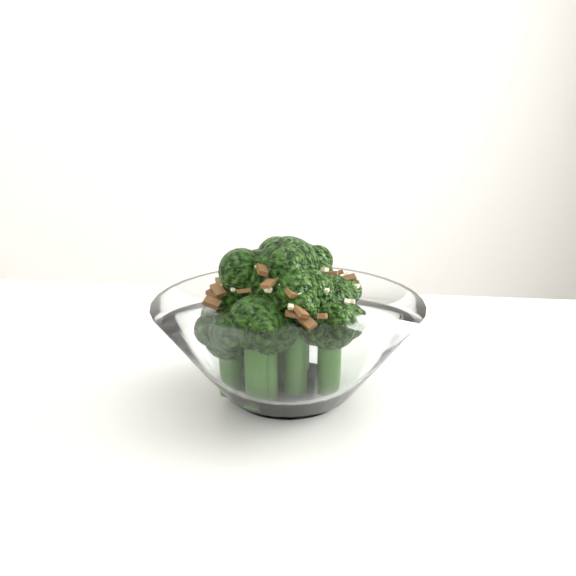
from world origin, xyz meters
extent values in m
cube|color=white|center=(-0.02, -0.08, 0.73)|extent=(1.41, 1.17, 0.04)
cylinder|color=white|center=(0.02, 0.05, 0.75)|extent=(0.08, 0.08, 0.01)
cylinder|color=#255115|center=(0.02, 0.05, 0.80)|extent=(0.02, 0.02, 0.08)
sphere|color=#1E460D|center=(0.02, 0.05, 0.85)|extent=(0.05, 0.05, 0.05)
cylinder|color=#255115|center=(0.03, 0.07, 0.80)|extent=(0.02, 0.02, 0.07)
sphere|color=#1E460D|center=(0.03, 0.07, 0.84)|extent=(0.04, 0.04, 0.04)
cylinder|color=#255115|center=(0.00, 0.06, 0.80)|extent=(0.02, 0.02, 0.07)
sphere|color=#1E460D|center=(0.00, 0.06, 0.84)|extent=(0.05, 0.05, 0.05)
cylinder|color=#255115|center=(0.02, 0.03, 0.79)|extent=(0.02, 0.02, 0.07)
sphere|color=#1E460D|center=(0.02, 0.03, 0.84)|extent=(0.04, 0.04, 0.04)
cylinder|color=#255115|center=(0.05, 0.05, 0.79)|extent=(0.02, 0.02, 0.05)
sphere|color=#1E460D|center=(0.05, 0.05, 0.82)|extent=(0.04, 0.04, 0.04)
cylinder|color=#255115|center=(-0.02, 0.07, 0.79)|extent=(0.02, 0.02, 0.05)
sphere|color=#1E460D|center=(-0.02, 0.07, 0.82)|extent=(0.04, 0.04, 0.04)
cylinder|color=#255115|center=(0.04, 0.02, 0.78)|extent=(0.02, 0.02, 0.05)
sphere|color=#1E460D|center=(0.04, 0.02, 0.82)|extent=(0.04, 0.04, 0.04)
cylinder|color=#255115|center=(-0.01, 0.03, 0.78)|extent=(0.02, 0.02, 0.05)
sphere|color=#1E460D|center=(-0.01, 0.03, 0.82)|extent=(0.04, 0.04, 0.04)
cylinder|color=#255115|center=(0.06, 0.08, 0.78)|extent=(0.02, 0.02, 0.04)
sphere|color=#1E460D|center=(0.06, 0.08, 0.81)|extent=(0.04, 0.04, 0.04)
cylinder|color=#255115|center=(-0.03, 0.04, 0.78)|extent=(0.02, 0.02, 0.04)
sphere|color=#1E460D|center=(-0.03, 0.04, 0.81)|extent=(0.04, 0.04, 0.04)
cylinder|color=#255115|center=(0.02, 0.09, 0.78)|extent=(0.02, 0.02, 0.04)
sphere|color=#1E460D|center=(0.02, 0.09, 0.81)|extent=(0.04, 0.04, 0.04)
cylinder|color=#255115|center=(-0.02, 0.07, 0.78)|extent=(0.02, 0.02, 0.04)
sphere|color=#1E460D|center=(-0.02, 0.07, 0.81)|extent=(0.04, 0.04, 0.04)
cylinder|color=#255115|center=(-0.02, 0.02, 0.79)|extent=(0.02, 0.02, 0.05)
sphere|color=#1E460D|center=(-0.02, 0.02, 0.82)|extent=(0.04, 0.04, 0.04)
cube|color=brown|center=(-0.04, 0.06, 0.83)|extent=(0.01, 0.01, 0.01)
cube|color=brown|center=(0.02, 0.09, 0.84)|extent=(0.01, 0.01, 0.01)
cube|color=brown|center=(0.07, 0.06, 0.83)|extent=(0.01, 0.01, 0.00)
cube|color=brown|center=(0.05, 0.09, 0.84)|extent=(0.01, 0.01, 0.01)
cube|color=brown|center=(0.01, 0.00, 0.83)|extent=(0.01, 0.01, 0.01)
cube|color=brown|center=(0.03, 0.00, 0.83)|extent=(0.01, 0.01, 0.01)
cube|color=brown|center=(0.03, 0.10, 0.84)|extent=(0.01, 0.01, 0.01)
cube|color=brown|center=(-0.01, 0.10, 0.84)|extent=(0.01, 0.01, 0.00)
cube|color=brown|center=(-0.01, 0.02, 0.85)|extent=(0.01, 0.01, 0.00)
cube|color=brown|center=(0.05, 0.10, 0.83)|extent=(0.01, 0.01, 0.01)
cube|color=brown|center=(-0.02, 0.04, 0.84)|extent=(0.01, 0.01, 0.01)
cube|color=brown|center=(-0.04, 0.06, 0.84)|extent=(0.01, 0.02, 0.01)
cube|color=brown|center=(0.01, 0.00, 0.83)|extent=(0.01, 0.01, 0.01)
cube|color=brown|center=(0.05, 0.07, 0.84)|extent=(0.01, 0.01, 0.01)
cube|color=brown|center=(0.04, 0.10, 0.84)|extent=(0.02, 0.01, 0.01)
cube|color=brown|center=(0.00, 0.06, 0.86)|extent=(0.01, 0.01, 0.01)
cube|color=brown|center=(0.01, 0.00, 0.84)|extent=(0.01, 0.01, 0.01)
cube|color=brown|center=(-0.01, 0.04, 0.86)|extent=(0.01, 0.01, 0.01)
cube|color=brown|center=(0.06, 0.06, 0.84)|extent=(0.01, 0.01, 0.01)
cube|color=brown|center=(0.01, 0.07, 0.86)|extent=(0.01, 0.01, 0.00)
cube|color=brown|center=(0.00, 0.05, 0.86)|extent=(0.01, 0.01, 0.01)
cube|color=brown|center=(0.02, 0.09, 0.85)|extent=(0.01, 0.01, 0.01)
cube|color=brown|center=(0.04, 0.03, 0.85)|extent=(0.02, 0.01, 0.01)
cube|color=brown|center=(-0.04, 0.05, 0.83)|extent=(0.01, 0.01, 0.01)
cube|color=brown|center=(0.01, 0.01, 0.84)|extent=(0.01, 0.01, 0.01)
cube|color=brown|center=(0.04, 0.06, 0.85)|extent=(0.01, 0.01, 0.01)
cube|color=brown|center=(-0.02, 0.07, 0.85)|extent=(0.01, 0.01, 0.00)
cube|color=brown|center=(0.00, 0.10, 0.84)|extent=(0.01, 0.01, 0.01)
cube|color=brown|center=(-0.01, 0.05, 0.85)|extent=(0.01, 0.01, 0.01)
cube|color=brown|center=(0.06, 0.07, 0.84)|extent=(0.01, 0.01, 0.01)
cube|color=brown|center=(-0.03, 0.07, 0.84)|extent=(0.01, 0.01, 0.00)
cube|color=beige|center=(0.03, 0.10, 0.84)|extent=(0.01, 0.01, 0.00)
cube|color=beige|center=(0.06, 0.04, 0.84)|extent=(0.00, 0.00, 0.00)
cube|color=beige|center=(0.06, 0.06, 0.84)|extent=(0.00, 0.00, 0.00)
cube|color=beige|center=(0.04, 0.09, 0.84)|extent=(0.00, 0.00, 0.00)
cube|color=beige|center=(0.01, 0.08, 0.86)|extent=(0.00, 0.00, 0.00)
cube|color=beige|center=(0.04, 0.04, 0.85)|extent=(0.01, 0.01, 0.00)
cube|color=beige|center=(0.00, 0.03, 0.85)|extent=(0.01, 0.01, 0.00)
cube|color=beige|center=(0.05, 0.08, 0.84)|extent=(0.01, 0.01, 0.00)
cube|color=beige|center=(0.01, 0.01, 0.84)|extent=(0.00, 0.00, 0.00)
cube|color=beige|center=(0.01, 0.06, 0.87)|extent=(0.00, 0.00, 0.00)
cube|color=beige|center=(0.06, 0.08, 0.84)|extent=(0.00, 0.00, 0.00)
cube|color=beige|center=(0.05, 0.06, 0.85)|extent=(0.00, 0.00, 0.00)
cube|color=beige|center=(0.01, 0.03, 0.86)|extent=(0.00, 0.00, 0.00)
cube|color=beige|center=(0.04, 0.07, 0.85)|extent=(0.01, 0.01, 0.01)
cube|color=beige|center=(0.05, 0.07, 0.84)|extent=(0.00, 0.00, 0.00)
cube|color=beige|center=(0.03, 0.08, 0.85)|extent=(0.01, 0.01, 0.00)
cube|color=beige|center=(0.05, 0.01, 0.84)|extent=(0.01, 0.01, 0.00)
cube|color=beige|center=(-0.01, 0.02, 0.85)|extent=(0.01, 0.01, 0.01)
cube|color=beige|center=(0.00, 0.02, 0.85)|extent=(0.00, 0.00, 0.00)
cube|color=beige|center=(0.02, 0.09, 0.84)|extent=(0.00, 0.00, 0.00)
cube|color=beige|center=(-0.03, 0.05, 0.84)|extent=(0.00, 0.00, 0.00)
cube|color=beige|center=(-0.02, 0.08, 0.84)|extent=(0.01, 0.01, 0.01)
cube|color=beige|center=(-0.01, 0.05, 0.86)|extent=(0.00, 0.00, 0.00)
cube|color=beige|center=(0.01, 0.05, 0.87)|extent=(0.01, 0.00, 0.00)
cube|color=beige|center=(0.03, 0.01, 0.84)|extent=(0.00, 0.00, 0.00)
cube|color=beige|center=(-0.01, 0.06, 0.86)|extent=(0.01, 0.01, 0.00)
cube|color=beige|center=(-0.03, 0.06, 0.84)|extent=(0.00, 0.00, 0.00)
cube|color=beige|center=(0.03, 0.05, 0.86)|extent=(0.00, 0.00, 0.00)
cube|color=beige|center=(0.00, 0.04, 0.86)|extent=(0.01, 0.01, 0.01)
cube|color=beige|center=(0.01, 0.01, 0.84)|extent=(0.00, 0.00, 0.00)
cube|color=beige|center=(0.05, 0.02, 0.83)|extent=(0.01, 0.01, 0.00)
cube|color=beige|center=(0.00, 0.08, 0.85)|extent=(0.00, 0.00, 0.00)
camera|label=1|loc=(-0.09, -0.38, 0.98)|focal=40.00mm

